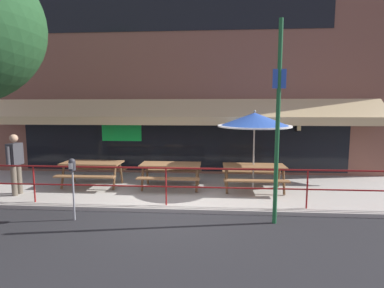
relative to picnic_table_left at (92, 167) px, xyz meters
name	(u,v)px	position (x,y,z in m)	size (l,w,h in m)	color
ground_plane	(164,213)	(2.57, -1.95, -0.71)	(120.00, 120.00, 0.00)	#232326
patio_deck	(175,189)	(2.57, 0.05, -0.66)	(15.00, 4.00, 0.10)	#ADA89E
restaurant_building	(182,62)	(2.57, 2.28, 3.49)	(15.00, 1.60, 8.46)	brown
patio_railing	(166,178)	(2.57, -1.65, 0.09)	(13.84, 0.04, 0.97)	maroon
picnic_table_left	(92,167)	(0.00, 0.00, 0.00)	(1.80, 1.42, 0.76)	brown
picnic_table_centre	(171,169)	(2.47, -0.08, 0.00)	(1.80, 1.42, 0.76)	brown
picnic_table_right	(254,171)	(4.94, -0.15, 0.00)	(1.80, 1.42, 0.76)	brown
patio_umbrella_right	(255,120)	(4.94, -0.03, 1.47)	(2.14, 2.14, 2.38)	#B7B2A8
pedestrian_walking	(15,161)	(-1.77, -1.03, 0.35)	(0.27, 0.62, 1.71)	#665B4C
parking_meter_near	(72,170)	(0.61, -2.54, 0.44)	(0.15, 0.16, 1.42)	gray
street_sign_pole	(278,122)	(5.11, -2.40, 1.53)	(0.28, 0.09, 4.36)	#1E6033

